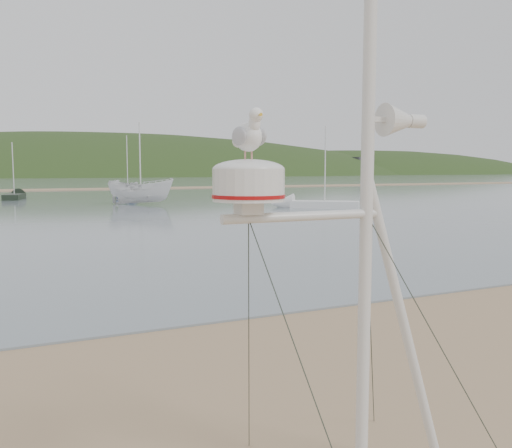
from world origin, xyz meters
name	(u,v)px	position (x,y,z in m)	size (l,w,h in m)	color
water	(7,181)	(0.00, 132.00, 0.02)	(560.00, 256.00, 0.04)	slate
sandbar	(11,190)	(0.00, 70.00, 0.07)	(560.00, 7.00, 0.07)	#8E7152
hill_ridge	(55,223)	(18.52, 235.00, -19.70)	(620.00, 180.00, 80.00)	#1F3314
far_cottages	(14,165)	(3.00, 196.00, 4.00)	(294.40, 6.30, 8.00)	white
mast_rig	(361,358)	(1.59, -1.43, 1.24)	(2.28, 2.44, 5.15)	silver
boat_white	(140,170)	(8.66, 36.72, 2.69)	(1.99, 2.05, 5.30)	silver
sailboat_dark_mid	(17,196)	(0.17, 49.70, 0.30)	(2.40, 5.66, 5.53)	black
sailboat_blue_far	(130,193)	(10.66, 50.07, 0.30)	(3.60, 6.72, 6.53)	#15254B
sailboat_white_near	(303,204)	(18.23, 28.29, 0.30)	(5.85, 5.01, 6.22)	silver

